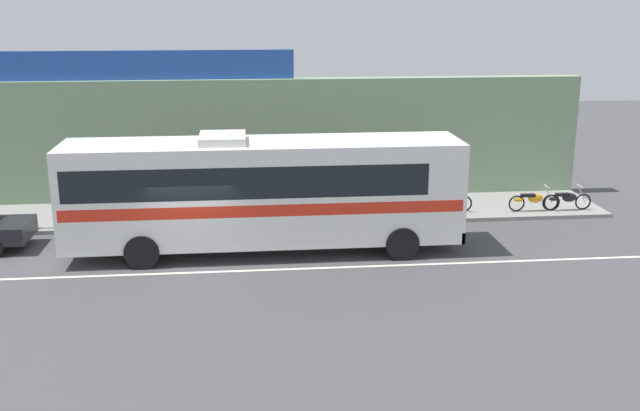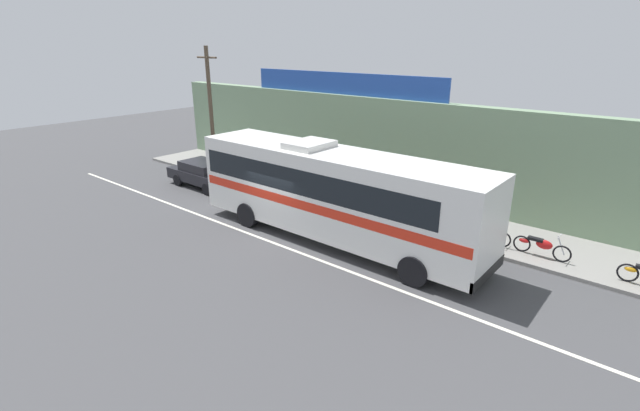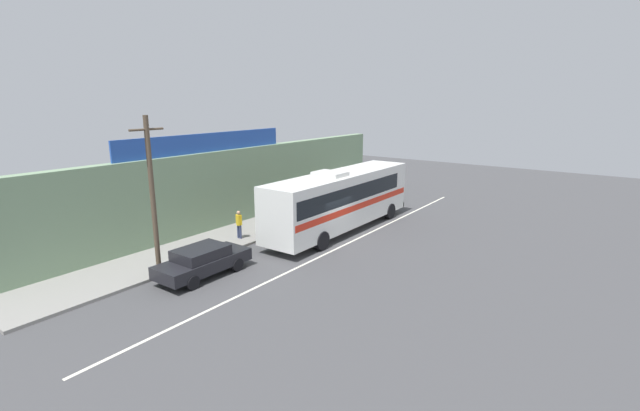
% 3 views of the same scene
% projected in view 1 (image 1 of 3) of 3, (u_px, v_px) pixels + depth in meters
% --- Properties ---
extents(ground_plane, '(70.00, 70.00, 0.00)m').
position_uv_depth(ground_plane, '(194.00, 263.00, 22.54)').
color(ground_plane, '#444447').
extents(sidewalk_slab, '(30.00, 3.60, 0.14)m').
position_uv_depth(sidewalk_slab, '(203.00, 214.00, 27.51)').
color(sidewalk_slab, gray).
rests_on(sidewalk_slab, ground_plane).
extents(storefront_facade, '(30.00, 0.70, 4.80)m').
position_uv_depth(storefront_facade, '(203.00, 141.00, 28.95)').
color(storefront_facade, gray).
rests_on(storefront_facade, ground_plane).
extents(storefront_billboard, '(11.95, 0.12, 1.10)m').
position_uv_depth(storefront_billboard, '(135.00, 65.00, 27.93)').
color(storefront_billboard, '#234CAD').
rests_on(storefront_billboard, storefront_facade).
extents(road_center_stripe, '(30.00, 0.14, 0.01)m').
position_uv_depth(road_center_stripe, '(193.00, 273.00, 21.77)').
color(road_center_stripe, silver).
rests_on(road_center_stripe, ground_plane).
extents(intercity_bus, '(12.27, 2.68, 3.78)m').
position_uv_depth(intercity_bus, '(261.00, 188.00, 23.08)').
color(intercity_bus, white).
rests_on(intercity_bus, ground_plane).
extents(motorcycle_red, '(1.91, 0.56, 0.94)m').
position_uv_depth(motorcycle_red, '(533.00, 200.00, 27.53)').
color(motorcycle_red, black).
rests_on(motorcycle_red, sidewalk_slab).
extents(motorcycle_purple, '(1.85, 0.56, 0.94)m').
position_uv_depth(motorcycle_purple, '(393.00, 203.00, 27.10)').
color(motorcycle_purple, black).
rests_on(motorcycle_purple, sidewalk_slab).
extents(motorcycle_black, '(1.97, 0.56, 0.94)m').
position_uv_depth(motorcycle_black, '(445.00, 201.00, 27.35)').
color(motorcycle_black, black).
rests_on(motorcycle_black, sidewalk_slab).
extents(motorcycle_green, '(1.83, 0.56, 0.94)m').
position_uv_depth(motorcycle_green, '(567.00, 199.00, 27.64)').
color(motorcycle_green, black).
rests_on(motorcycle_green, sidewalk_slab).
extents(pedestrian_far_right, '(0.30, 0.48, 1.76)m').
position_uv_depth(pedestrian_far_right, '(234.00, 190.00, 26.59)').
color(pedestrian_far_right, navy).
rests_on(pedestrian_far_right, sidewalk_slab).
extents(pedestrian_far_left, '(0.30, 0.48, 1.60)m').
position_uv_depth(pedestrian_far_left, '(117.00, 195.00, 26.25)').
color(pedestrian_far_left, navy).
rests_on(pedestrian_far_left, sidewalk_slab).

